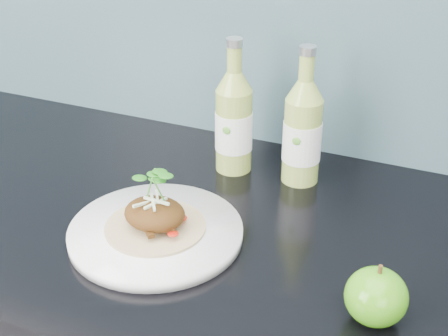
{
  "coord_description": "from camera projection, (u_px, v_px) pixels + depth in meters",
  "views": [
    {
      "loc": [
        0.28,
        0.99,
        1.42
      ],
      "look_at": [
        -0.02,
        1.68,
        1.0
      ],
      "focal_mm": 50.0,
      "sensor_mm": 36.0,
      "label": 1
    }
  ],
  "objects": [
    {
      "name": "cider_bottle_right",
      "position": [
        302.0,
        132.0,
        0.99
      ],
      "size": [
        0.07,
        0.07,
        0.23
      ],
      "rotation": [
        0.0,
        0.0,
        0.21
      ],
      "color": "#9AB34A",
      "rests_on": "kitchen_counter"
    },
    {
      "name": "green_apple",
      "position": [
        376.0,
        297.0,
        0.73
      ],
      "size": [
        0.08,
        0.08,
        0.08
      ],
      "rotation": [
        0.0,
        0.0,
        0.01
      ],
      "color": "#32890F",
      "rests_on": "kitchen_counter"
    },
    {
      "name": "cider_bottle_left",
      "position": [
        234.0,
        122.0,
        1.03
      ],
      "size": [
        0.07,
        0.07,
        0.23
      ],
      "rotation": [
        0.0,
        0.0,
        -0.13
      ],
      "color": "#96AB47",
      "rests_on": "kitchen_counter"
    },
    {
      "name": "pork_taco",
      "position": [
        154.0,
        211.0,
        0.87
      ],
      "size": [
        0.14,
        0.14,
        0.1
      ],
      "color": "tan",
      "rests_on": "dinner_plate"
    },
    {
      "name": "dinner_plate",
      "position": [
        156.0,
        232.0,
        0.89
      ],
      "size": [
        0.29,
        0.29,
        0.02
      ],
      "color": "white",
      "rests_on": "kitchen_counter"
    }
  ]
}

